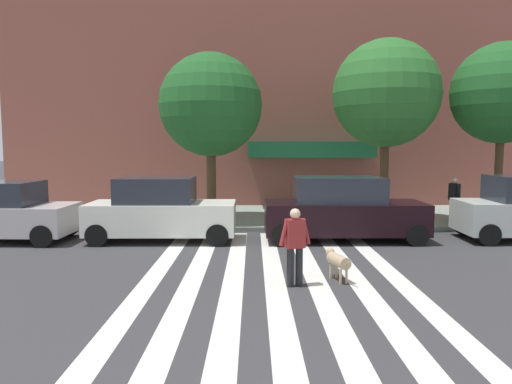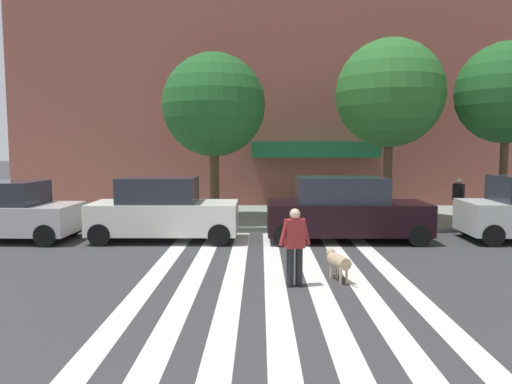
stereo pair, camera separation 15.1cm
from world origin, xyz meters
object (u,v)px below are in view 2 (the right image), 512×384
(dog_on_leash, at_px, (338,261))
(pedestrian_bystander, at_px, (458,198))
(parked_car_third_in_line, at_px, (345,210))
(street_tree_further, at_px, (507,93))
(parked_car_behind_first, at_px, (163,211))
(pedestrian_dog_walker, at_px, (295,243))
(parked_car_near_curb, at_px, (4,211))
(street_tree_middle, at_px, (390,94))
(street_tree_nearest, at_px, (214,106))

(dog_on_leash, relative_size, pedestrian_bystander, 0.64)
(parked_car_third_in_line, height_order, street_tree_further, street_tree_further)
(parked_car_behind_first, bearing_deg, street_tree_further, 12.02)
(parked_car_third_in_line, relative_size, pedestrian_dog_walker, 2.98)
(parked_car_near_curb, relative_size, street_tree_middle, 0.67)
(street_tree_nearest, relative_size, street_tree_further, 0.96)
(parked_car_behind_first, xyz_separation_m, street_tree_nearest, (1.28, 3.18, 3.46))
(pedestrian_dog_walker, xyz_separation_m, pedestrian_bystander, (6.36, 7.21, 0.15))
(parked_car_third_in_line, bearing_deg, street_tree_nearest, 143.58)
(pedestrian_dog_walker, relative_size, pedestrian_bystander, 1.00)
(parked_car_near_curb, bearing_deg, pedestrian_dog_walker, -28.96)
(street_tree_further, xyz_separation_m, pedestrian_bystander, (-1.58, -0.05, -3.67))
(parked_car_near_curb, relative_size, pedestrian_bystander, 2.68)
(parked_car_near_curb, height_order, parked_car_behind_first, parked_car_behind_first)
(street_tree_further, distance_m, dog_on_leash, 10.67)
(parked_car_behind_first, xyz_separation_m, street_tree_further, (11.64, 2.48, 3.82))
(parked_car_behind_first, distance_m, parked_car_third_in_line, 5.60)
(pedestrian_dog_walker, bearing_deg, street_tree_nearest, 106.93)
(street_tree_nearest, height_order, pedestrian_bystander, street_tree_nearest)
(street_tree_further, bearing_deg, street_tree_nearest, 176.11)
(pedestrian_bystander, bearing_deg, parked_car_near_curb, -170.80)
(parked_car_behind_first, xyz_separation_m, dog_on_leash, (4.67, -4.36, -0.48))
(parked_car_third_in_line, bearing_deg, pedestrian_bystander, 28.57)
(parked_car_near_curb, xyz_separation_m, parked_car_third_in_line, (10.53, -0.00, 0.05))
(street_tree_middle, xyz_separation_m, pedestrian_bystander, (2.42, -0.46, -3.70))
(parked_car_near_curb, distance_m, street_tree_nearest, 7.80)
(parked_car_behind_first, relative_size, street_tree_further, 0.70)
(street_tree_middle, distance_m, dog_on_leash, 8.95)
(parked_car_third_in_line, distance_m, pedestrian_dog_walker, 5.14)
(street_tree_further, bearing_deg, parked_car_behind_first, -167.98)
(parked_car_behind_first, distance_m, street_tree_nearest, 4.88)
(pedestrian_dog_walker, bearing_deg, dog_on_leash, 23.47)
(parked_car_behind_first, relative_size, pedestrian_bystander, 2.72)
(street_tree_nearest, relative_size, pedestrian_dog_walker, 3.75)
(parked_car_behind_first, distance_m, street_tree_further, 12.50)
(parked_car_near_curb, distance_m, street_tree_further, 17.19)
(street_tree_middle, xyz_separation_m, street_tree_further, (4.00, -0.41, -0.03))
(street_tree_nearest, bearing_deg, parked_car_behind_first, -111.97)
(street_tree_further, relative_size, dog_on_leash, 6.09)
(parked_car_third_in_line, bearing_deg, street_tree_further, 22.31)
(pedestrian_dog_walker, xyz_separation_m, dog_on_leash, (0.97, 0.42, -0.48))
(dog_on_leash, bearing_deg, pedestrian_bystander, 51.54)
(parked_car_behind_first, relative_size, pedestrian_dog_walker, 2.72)
(parked_car_near_curb, xyz_separation_m, pedestrian_bystander, (14.99, 2.43, 0.18))
(parked_car_third_in_line, bearing_deg, parked_car_behind_first, 180.00)
(parked_car_near_curb, xyz_separation_m, pedestrian_dog_walker, (8.63, -4.78, 0.03))
(parked_car_behind_first, height_order, street_tree_middle, street_tree_middle)
(dog_on_leash, distance_m, pedestrian_bystander, 8.69)
(pedestrian_bystander, bearing_deg, parked_car_third_in_line, -151.43)
(street_tree_nearest, xyz_separation_m, street_tree_middle, (6.36, -0.29, 0.39))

